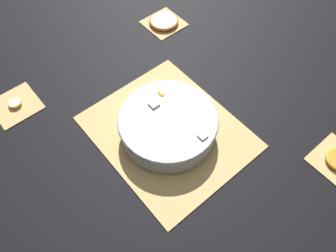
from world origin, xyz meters
The scene contains 7 objects.
ground_plane centered at (0.00, 0.00, 0.00)m, with size 6.00×6.00×0.00m, color black.
bamboo_mat_center centered at (0.00, 0.00, 0.00)m, with size 0.42×0.35×0.01m.
coaster_mat_near_left centered at (-0.35, -0.28, 0.00)m, with size 0.13×0.13×0.01m.
coaster_mat_far_left centered at (-0.35, 0.28, 0.00)m, with size 0.13×0.13×0.01m.
fruit_salad_bowl centered at (0.00, 0.00, 0.04)m, with size 0.26×0.26×0.07m.
banana_coin_single centered at (-0.35, -0.28, 0.01)m, with size 0.04×0.04×0.01m.
grapefruit_slice centered at (-0.35, 0.28, 0.01)m, with size 0.10×0.10×0.01m.
Camera 1 is at (0.37, -0.31, 0.76)m, focal length 35.00 mm.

